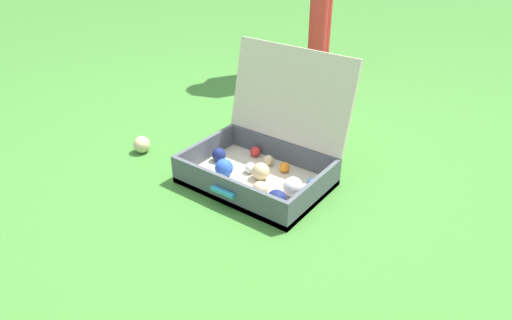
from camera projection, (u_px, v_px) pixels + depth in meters
name	position (u px, v px, depth m)	size (l,w,h in m)	color
ground_plane	(267.00, 176.00, 2.01)	(16.00, 16.00, 0.00)	#3D7A2D
open_suitcase	(265.00, 155.00, 1.95)	(0.58, 0.53, 0.52)	beige
stray_ball_on_grass	(142.00, 145.00, 2.19)	(0.08, 0.08, 0.08)	#D1B784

